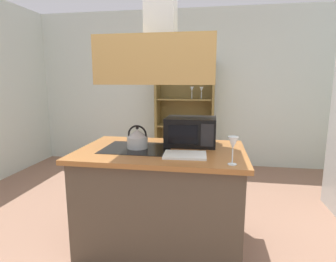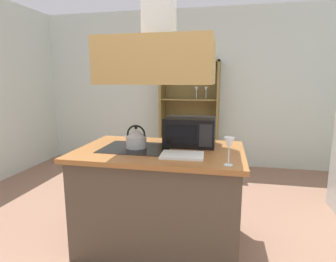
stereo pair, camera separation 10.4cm
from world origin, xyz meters
name	(u,v)px [view 1 (the left image)]	position (x,y,z in m)	size (l,w,h in m)	color
wall_back	(201,89)	(0.00, 3.00, 1.35)	(6.00, 0.12, 2.70)	silver
kitchen_island	(162,197)	(-0.21, 0.38, 0.45)	(1.45, 0.94, 0.90)	#4E4133
range_hood	(161,48)	(-0.21, 0.38, 1.76)	(0.90, 0.70, 1.24)	#B28947
dish_cabinet	(185,121)	(-0.25, 2.78, 0.81)	(0.99, 0.40, 1.82)	olive
kettle	(137,139)	(-0.42, 0.38, 0.99)	(0.19, 0.19, 0.21)	#B9C1C0
cutting_board	(185,155)	(0.02, 0.19, 0.91)	(0.34, 0.24, 0.02)	white
microwave	(191,131)	(0.03, 0.59, 1.03)	(0.46, 0.35, 0.26)	black
wine_glass_on_counter	(233,144)	(0.38, 0.02, 1.05)	(0.08, 0.08, 0.21)	silver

